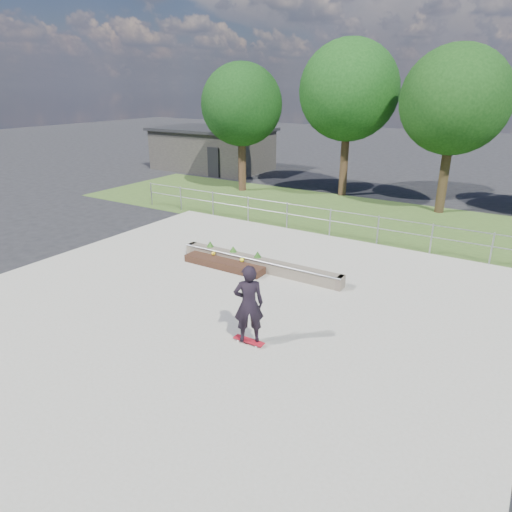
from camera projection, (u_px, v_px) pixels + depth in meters
The scene contains 11 objects.
ground at pixel (222, 307), 12.92m from camera, with size 120.00×120.00×0.00m, color black.
grass_verge at pixel (359, 217), 21.63m from camera, with size 30.00×8.00×0.02m, color #344E1F.
concrete_slab at pixel (222, 306), 12.91m from camera, with size 15.00×15.00×0.06m, color gray.
fence at pixel (330, 219), 18.59m from camera, with size 20.06×0.06×1.20m.
building at pixel (212, 149), 33.63m from camera, with size 8.40×5.40×3.00m.
tree_far_left at pixel (242, 105), 25.51m from camera, with size 4.55×4.55×7.15m.
tree_mid_left at pixel (349, 91), 24.08m from camera, with size 5.25×5.25×8.25m.
tree_mid_right at pixel (455, 101), 20.68m from camera, with size 4.90×4.90×7.70m.
grind_ledge at pixel (259, 264), 15.29m from camera, with size 6.00×0.44×0.43m.
planter_bed at pixel (230, 259), 15.75m from camera, with size 3.00×1.20×0.61m.
skateboarder at pixel (249, 304), 10.61m from camera, with size 0.84×0.79×2.02m.
Camera 1 is at (7.00, -9.29, 5.88)m, focal length 32.00 mm.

